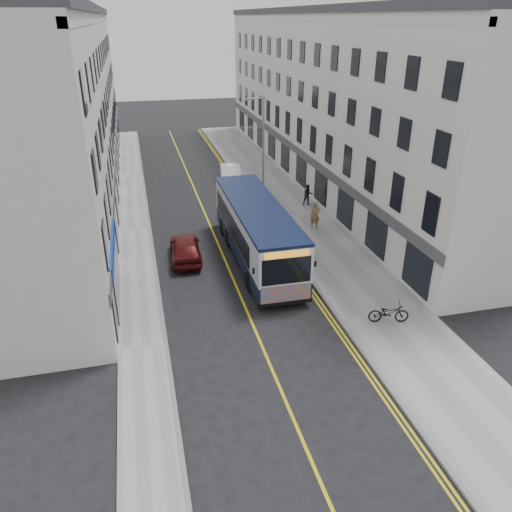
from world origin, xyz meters
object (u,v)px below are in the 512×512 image
pedestrian_far (308,195)px  car_white (231,175)px  streetlamp (262,150)px  car_maroon (185,248)px  city_bus (256,230)px  pedestrian_near (315,215)px  bicycle (389,313)px

pedestrian_far → car_white: 8.27m
streetlamp → car_maroon: streetlamp is taller
streetlamp → city_bus: streetlamp is taller
streetlamp → pedestrian_near: bearing=-61.6°
city_bus → car_white: 14.95m
streetlamp → car_maroon: bearing=-132.3°
bicycle → pedestrian_far: size_ratio=1.18×
streetlamp → pedestrian_near: (2.44, -4.52, -3.36)m
pedestrian_far → city_bus: bearing=-124.6°
city_bus → bicycle: (4.23, -8.02, -1.24)m
streetlamp → bicycle: size_ratio=4.33×
streetlamp → pedestrian_near: streetlamp is taller
pedestrian_far → car_white: (-4.46, 6.96, -0.14)m
bicycle → pedestrian_far: pedestrian_far is taller
pedestrian_far → car_maroon: (-9.84, -6.88, -0.18)m
pedestrian_near → car_white: size_ratio=0.39×
city_bus → car_maroon: city_bus is taller
streetlamp → city_bus: (-2.37, -7.98, -2.53)m
pedestrian_far → streetlamp: bearing=-179.6°
car_white → car_maroon: bearing=-104.1°
pedestrian_near → streetlamp: bearing=122.1°
streetlamp → car_maroon: size_ratio=1.88×
streetlamp → pedestrian_far: streetlamp is taller
city_bus → pedestrian_far: bearing=53.4°
city_bus → car_maroon: size_ratio=2.73×
pedestrian_far → car_maroon: 12.01m
streetlamp → pedestrian_near: 6.14m
car_white → pedestrian_near: bearing=-66.1°
bicycle → streetlamp: bearing=19.8°
streetlamp → pedestrian_far: bearing=-1.6°
city_bus → pedestrian_far: 9.87m
bicycle → pedestrian_near: pedestrian_near is taller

